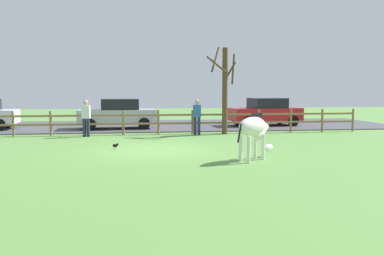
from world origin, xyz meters
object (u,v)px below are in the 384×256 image
object	(u,v)px
visitor_left_of_tree	(86,116)
bare_tree	(225,88)
zebra	(254,130)
crow_on_grass	(115,145)
visitor_right_of_tree	(197,115)
parked_car_silver	(118,113)
parked_car_red	(265,112)

from	to	relation	value
visitor_left_of_tree	bare_tree	bearing A→B (deg)	1.93
bare_tree	zebra	xyz separation A→B (m)	(-0.64, -7.06, -1.26)
zebra	crow_on_grass	xyz separation A→B (m)	(-4.23, 2.90, -0.80)
visitor_left_of_tree	visitor_right_of_tree	distance (m)	5.01
bare_tree	parked_car_silver	xyz separation A→B (m)	(-5.09, 2.95, -1.35)
visitor_right_of_tree	zebra	bearing A→B (deg)	-84.29
parked_car_silver	visitor_left_of_tree	size ratio (longest dim) A/B	2.49
visitor_left_of_tree	visitor_right_of_tree	xyz separation A→B (m)	(5.01, 0.05, 0.00)
parked_car_red	visitor_left_of_tree	distance (m)	10.23
crow_on_grass	visitor_left_of_tree	xyz separation A→B (m)	(-1.47, 3.95, 0.78)
crow_on_grass	visitor_right_of_tree	size ratio (longest dim) A/B	0.13
crow_on_grass	visitor_right_of_tree	bearing A→B (deg)	48.57
zebra	parked_car_silver	xyz separation A→B (m)	(-4.45, 10.01, -0.08)
parked_car_silver	visitor_right_of_tree	xyz separation A→B (m)	(3.76, -3.11, 0.06)
parked_car_red	visitor_right_of_tree	bearing A→B (deg)	-140.10
zebra	parked_car_silver	world-z (taller)	parked_car_silver
bare_tree	zebra	distance (m)	7.20
crow_on_grass	visitor_left_of_tree	bearing A→B (deg)	110.47
parked_car_silver	zebra	bearing A→B (deg)	-66.05
zebra	visitor_right_of_tree	bearing A→B (deg)	95.71
zebra	crow_on_grass	distance (m)	5.19
bare_tree	visitor_left_of_tree	distance (m)	6.47
parked_car_red	visitor_right_of_tree	size ratio (longest dim) A/B	2.54
bare_tree	visitor_right_of_tree	distance (m)	1.86
bare_tree	visitor_right_of_tree	xyz separation A→B (m)	(-1.33, -0.16, -1.28)
visitor_right_of_tree	crow_on_grass	bearing A→B (deg)	-131.43
zebra	visitor_right_of_tree	xyz separation A→B (m)	(-0.69, 6.90, -0.02)
parked_car_silver	visitor_left_of_tree	world-z (taller)	visitor_left_of_tree
crow_on_grass	parked_car_red	xyz separation A→B (m)	(8.02, 7.75, 0.72)
bare_tree	crow_on_grass	bearing A→B (deg)	-139.45
parked_car_silver	crow_on_grass	bearing A→B (deg)	-88.21
zebra	parked_car_silver	bearing A→B (deg)	113.95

